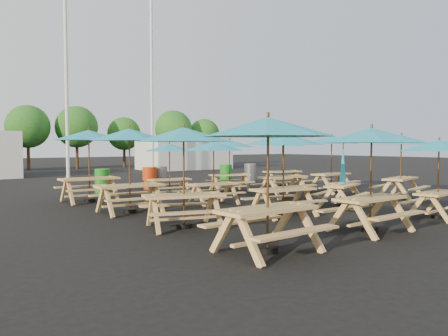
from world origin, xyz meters
TOP-DOWN VIEW (x-y plane):
  - ground at (0.00, 0.00)m, footprint 120.00×120.00m
  - picnic_unit_0 at (-4.52, -5.88)m, footprint 2.47×2.47m
  - picnic_unit_1 at (-4.49, -2.93)m, footprint 2.89×2.89m
  - picnic_unit_2 at (-4.52, 0.02)m, footprint 2.48×2.48m
  - picnic_unit_3 at (-4.61, 3.12)m, footprint 2.45×2.45m
  - picnic_unit_4 at (-1.35, -5.85)m, footprint 2.33×2.33m
  - picnic_unit_5 at (-1.37, -3.08)m, footprint 2.50×2.50m
  - picnic_unit_6 at (-1.52, 0.03)m, footprint 2.23×2.23m
  - picnic_unit_7 at (-1.61, 2.82)m, footprint 2.12×2.12m
  - picnic_unit_8 at (1.70, -5.83)m, footprint 2.27×2.27m
  - picnic_unit_9 at (1.47, -2.88)m, footprint 2.04×1.91m
  - picnic_unit_10 at (1.73, 0.07)m, footprint 2.40×2.40m
  - picnic_unit_11 at (1.36, 2.93)m, footprint 2.70×2.70m
  - picnic_unit_13 at (4.64, -2.96)m, footprint 2.74×2.74m
  - picnic_unit_14 at (4.52, 0.10)m, footprint 2.48×2.48m
  - picnic_unit_15 at (4.56, 3.02)m, footprint 2.56×2.56m
  - waste_bin_0 at (-3.18, 5.64)m, footprint 0.61×0.61m
  - waste_bin_1 at (-0.90, 5.88)m, footprint 0.61×0.61m
  - waste_bin_2 at (-0.17, 6.21)m, footprint 0.61×0.61m
  - waste_bin_3 at (3.40, 5.88)m, footprint 0.61×0.61m
  - waste_bin_4 at (4.99, 5.87)m, footprint 0.61×0.61m
  - mast_0 at (-2.00, 14.00)m, footprint 0.20×0.20m
  - mast_1 at (4.50, 16.00)m, footprint 0.20×0.20m
  - event_tent_1 at (9.00, 19.00)m, footprint 7.00×4.00m
  - tree_3 at (-1.75, 24.72)m, footprint 3.36×3.36m
  - tree_4 at (1.90, 24.26)m, footprint 3.41×3.41m
  - tree_5 at (6.22, 24.67)m, footprint 2.94×2.94m
  - tree_6 at (10.23, 22.90)m, footprint 3.38×3.38m
  - tree_7 at (13.63, 22.92)m, footprint 2.95×2.95m

SIDE VIEW (x-z plane):
  - ground at x=0.00m, z-range 0.00..0.00m
  - waste_bin_0 at x=-3.18m, z-range 0.00..0.98m
  - waste_bin_1 at x=-0.90m, z-range 0.00..0.98m
  - waste_bin_2 at x=-0.17m, z-range 0.00..0.98m
  - waste_bin_3 at x=3.40m, z-range 0.00..0.98m
  - waste_bin_4 at x=4.99m, z-range 0.00..0.98m
  - picnic_unit_9 at x=1.47m, z-range -0.19..1.93m
  - event_tent_1 at x=9.00m, z-range 0.00..2.60m
  - picnic_unit_7 at x=-1.61m, z-range 0.76..2.79m
  - picnic_unit_6 at x=-1.52m, z-range 0.78..2.88m
  - picnic_unit_8 at x=1.70m, z-range 0.79..2.91m
  - picnic_unit_11 at x=1.36m, z-range 0.82..3.03m
  - picnic_unit_15 at x=4.56m, z-range 0.84..3.11m
  - picnic_unit_5 at x=-1.37m, z-range 0.86..3.18m
  - picnic_unit_13 at x=4.64m, z-range 0.88..3.23m
  - picnic_unit_14 at x=4.52m, z-range 0.88..3.26m
  - picnic_unit_4 at x=-1.35m, z-range 0.88..3.26m
  - picnic_unit_10 at x=1.73m, z-range 0.89..3.29m
  - picnic_unit_1 at x=-4.49m, z-range 0.89..3.30m
  - picnic_unit_2 at x=-4.52m, z-range 0.92..3.38m
  - picnic_unit_0 at x=-4.52m, z-range 0.93..3.42m
  - picnic_unit_3 at x=-4.61m, z-range 0.93..3.44m
  - tree_5 at x=6.22m, z-range 0.75..5.20m
  - tree_7 at x=13.63m, z-range 0.75..5.23m
  - tree_3 at x=-1.75m, z-range 0.86..5.95m
  - tree_6 at x=10.23m, z-range 0.86..5.99m
  - tree_4 at x=1.90m, z-range 0.87..6.04m
  - mast_0 at x=-2.00m, z-range 0.00..12.00m
  - mast_1 at x=4.50m, z-range 0.00..12.00m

